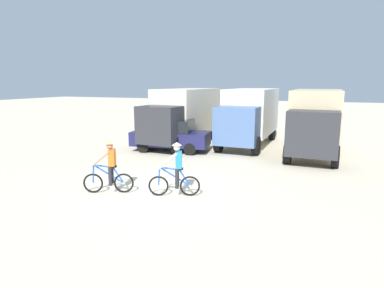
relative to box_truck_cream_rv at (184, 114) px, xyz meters
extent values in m
plane|color=beige|center=(2.71, -8.76, -1.87)|extent=(120.00, 120.00, 0.00)
cube|color=beige|center=(0.04, 0.57, 0.13)|extent=(2.72, 5.34, 2.70)
cube|color=#2D2D33|center=(-0.18, -2.82, -0.37)|extent=(2.29, 1.64, 2.00)
cube|color=black|center=(-0.22, -3.52, -0.02)|extent=(2.03, 0.21, 0.80)
cylinder|color=black|center=(0.85, -2.78, -1.37)|extent=(0.38, 1.02, 1.00)
cylinder|color=black|center=(-1.19, -2.65, -1.37)|extent=(0.38, 1.02, 1.00)
cylinder|color=black|center=(1.16, 2.20, -1.37)|extent=(0.38, 1.02, 1.00)
cylinder|color=black|center=(-0.87, 2.33, -1.37)|extent=(0.38, 1.02, 1.00)
cube|color=white|center=(3.80, 1.76, 0.13)|extent=(2.50, 5.24, 2.70)
cube|color=#4C6B9E|center=(3.74, -1.64, -0.37)|extent=(2.23, 1.54, 2.00)
cube|color=black|center=(3.72, -2.34, -0.02)|extent=(2.03, 0.12, 0.80)
cylinder|color=black|center=(4.76, -1.56, -1.37)|extent=(0.34, 1.01, 1.00)
cylinder|color=black|center=(2.72, -1.52, -1.37)|extent=(0.34, 1.01, 1.00)
cylinder|color=black|center=(4.85, 3.43, -1.37)|extent=(0.34, 1.01, 1.00)
cylinder|color=black|center=(2.81, 3.47, -1.37)|extent=(0.34, 1.01, 1.00)
cube|color=#CCB78E|center=(7.53, 0.52, 0.13)|extent=(2.47, 5.23, 2.70)
cube|color=#2D2D33|center=(7.49, -2.88, -0.37)|extent=(2.22, 1.53, 2.00)
cube|color=black|center=(7.48, -3.58, -0.02)|extent=(2.02, 0.11, 0.80)
cylinder|color=black|center=(8.51, -2.80, -1.37)|extent=(0.33, 1.00, 1.00)
cylinder|color=black|center=(6.47, -2.77, -1.37)|extent=(0.33, 1.00, 1.00)
cylinder|color=black|center=(8.58, 2.19, -1.37)|extent=(0.33, 1.00, 1.00)
cylinder|color=black|center=(6.54, 2.22, -1.37)|extent=(0.33, 1.00, 1.00)
cube|color=#1E1E4C|center=(0.17, -2.22, -1.17)|extent=(4.40, 2.33, 0.76)
cube|color=black|center=(0.32, -2.20, -0.45)|extent=(2.30, 1.88, 0.68)
cylinder|color=black|center=(-1.01, -3.18, -1.55)|extent=(0.66, 0.31, 0.64)
cylinder|color=black|center=(-1.23, -1.63, -1.55)|extent=(0.66, 0.31, 0.64)
cylinder|color=black|center=(1.57, -2.81, -1.55)|extent=(0.66, 0.31, 0.64)
cylinder|color=black|center=(1.35, -1.27, -1.55)|extent=(0.66, 0.31, 0.64)
torus|color=black|center=(0.72, -9.51, -1.53)|extent=(0.65, 0.32, 0.68)
cylinder|color=silver|center=(0.72, -9.51, -1.53)|extent=(0.10, 0.10, 0.08)
torus|color=black|center=(1.69, -9.10, -1.53)|extent=(0.65, 0.32, 0.68)
cylinder|color=silver|center=(1.69, -9.10, -1.53)|extent=(0.10, 0.10, 0.08)
cylinder|color=blue|center=(1.23, -9.30, -1.21)|extent=(0.97, 0.44, 0.68)
cylinder|color=blue|center=(1.07, -9.36, -0.93)|extent=(0.63, 0.30, 0.13)
cylinder|color=blue|center=(1.53, -9.17, -1.25)|extent=(0.38, 0.20, 0.59)
cylinder|color=blue|center=(0.75, -9.50, -1.21)|extent=(0.11, 0.08, 0.64)
cylinder|color=silver|center=(0.77, -9.49, -0.89)|extent=(0.23, 0.49, 0.04)
cube|color=black|center=(1.37, -9.24, -0.94)|extent=(0.27, 0.20, 0.06)
cube|color=orange|center=(1.35, -9.25, -0.63)|extent=(0.31, 0.37, 0.56)
sphere|color=#A87A5B|center=(1.30, -9.27, -0.23)|extent=(0.22, 0.22, 0.22)
cone|color=tan|center=(1.30, -9.27, -0.10)|extent=(0.32, 0.32, 0.10)
cylinder|color=#26262B|center=(1.35, -9.39, -1.24)|extent=(0.12, 0.12, 0.66)
cylinder|color=#26262B|center=(1.25, -9.15, -1.24)|extent=(0.12, 0.12, 0.66)
cylinder|color=#A87A5B|center=(1.11, -9.54, -0.65)|extent=(0.58, 0.33, 0.53)
cylinder|color=#A87A5B|center=(0.97, -9.21, -0.65)|extent=(0.61, 0.25, 0.53)
torus|color=black|center=(2.94, -8.93, -1.53)|extent=(0.66, 0.30, 0.68)
cylinder|color=silver|center=(2.94, -8.93, -1.53)|extent=(0.10, 0.10, 0.08)
torus|color=black|center=(3.92, -8.55, -1.53)|extent=(0.66, 0.30, 0.68)
cylinder|color=silver|center=(3.92, -8.55, -1.53)|extent=(0.10, 0.10, 0.08)
cylinder|color=blue|center=(3.45, -8.73, -1.21)|extent=(0.98, 0.42, 0.68)
cylinder|color=blue|center=(3.29, -8.80, -0.93)|extent=(0.63, 0.29, 0.13)
cylinder|color=blue|center=(3.76, -8.62, -1.25)|extent=(0.38, 0.19, 0.59)
cylinder|color=blue|center=(2.96, -8.92, -1.21)|extent=(0.11, 0.08, 0.64)
cylinder|color=silver|center=(2.99, -8.92, -0.89)|extent=(0.22, 0.50, 0.04)
cube|color=black|center=(3.60, -8.68, -0.94)|extent=(0.27, 0.20, 0.06)
cube|color=teal|center=(3.58, -8.69, -0.63)|extent=(0.30, 0.37, 0.56)
sphere|color=beige|center=(3.52, -8.71, -0.23)|extent=(0.22, 0.22, 0.22)
cone|color=silver|center=(3.52, -8.71, -0.10)|extent=(0.32, 0.32, 0.10)
cylinder|color=#26262B|center=(3.57, -8.83, -1.24)|extent=(0.12, 0.12, 0.66)
cylinder|color=#26262B|center=(3.48, -8.59, -1.24)|extent=(0.12, 0.12, 0.66)
cylinder|color=beige|center=(3.33, -8.98, -0.65)|extent=(0.59, 0.31, 0.53)
cylinder|color=beige|center=(3.20, -8.64, -0.65)|extent=(0.61, 0.24, 0.53)
camera|label=1|loc=(7.86, -18.16, 1.86)|focal=30.45mm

